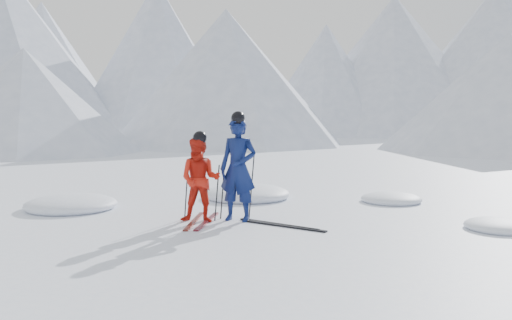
{
  "coord_description": "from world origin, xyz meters",
  "views": [
    {
      "loc": [
        -1.27,
        -10.36,
        2.01
      ],
      "look_at": [
        -1.49,
        0.5,
        1.1
      ],
      "focal_mm": 38.0,
      "sensor_mm": 36.0,
      "label": 1
    }
  ],
  "objects": [
    {
      "name": "pole_red_right",
      "position": [
        -2.22,
        -0.2,
        0.53
      ],
      "size": [
        0.11,
        0.08,
        1.07
      ],
      "primitive_type": "cylinder",
      "rotation": [
        -0.05,
        0.08,
        0.0
      ],
      "color": "black",
      "rests_on": "ground"
    },
    {
      "name": "skier_blue",
      "position": [
        -1.81,
        -0.2,
        0.98
      ],
      "size": [
        0.83,
        0.68,
        1.97
      ],
      "primitive_type": "imported",
      "rotation": [
        0.0,
        0.0,
        -0.32
      ],
      "color": "#0D1A4F",
      "rests_on": "ground"
    },
    {
      "name": "pole_blue_left",
      "position": [
        -2.11,
        -0.05,
        0.66
      ],
      "size": [
        0.13,
        0.09,
        1.31
      ],
      "primitive_type": "cylinder",
      "rotation": [
        0.05,
        0.08,
        0.0
      ],
      "color": "black",
      "rests_on": "ground"
    },
    {
      "name": "pole_red_left",
      "position": [
        -2.82,
        -0.1,
        0.53
      ],
      "size": [
        0.11,
        0.09,
        1.07
      ],
      "primitive_type": "cylinder",
      "rotation": [
        0.06,
        0.08,
        0.0
      ],
      "color": "black",
      "rests_on": "ground"
    },
    {
      "name": "skier_red",
      "position": [
        -2.52,
        -0.35,
        0.8
      ],
      "size": [
        0.83,
        0.67,
        1.6
      ],
      "primitive_type": "imported",
      "rotation": [
        0.0,
        0.0,
        -0.08
      ],
      "color": "red",
      "rests_on": "ground"
    },
    {
      "name": "ski_loose_a",
      "position": [
        -1.06,
        -0.61,
        0.01
      ],
      "size": [
        1.44,
        1.06,
        0.03
      ],
      "primitive_type": "cube",
      "rotation": [
        0.0,
        0.0,
        0.95
      ],
      "color": "black",
      "rests_on": "ground"
    },
    {
      "name": "ground",
      "position": [
        0.0,
        0.0,
        0.0
      ],
      "size": [
        160.0,
        160.0,
        0.0
      ],
      "primitive_type": "plane",
      "color": "white",
      "rests_on": "ground"
    },
    {
      "name": "snow_lumps",
      "position": [
        -2.23,
        1.66,
        0.0
      ],
      "size": [
        9.86,
        5.1,
        0.46
      ],
      "color": "white",
      "rests_on": "ground"
    },
    {
      "name": "mountain_range",
      "position": [
        5.71,
        35.31,
        6.72
      ],
      "size": [
        106.15,
        62.94,
        15.53
      ],
      "color": "#B2BCD1",
      "rests_on": "ground"
    },
    {
      "name": "pole_blue_right",
      "position": [
        -1.56,
        0.05,
        0.66
      ],
      "size": [
        0.13,
        0.08,
        1.31
      ],
      "primitive_type": "cylinder",
      "rotation": [
        -0.04,
        0.08,
        0.0
      ],
      "color": "black",
      "rests_on": "ground"
    },
    {
      "name": "ski_worn_right",
      "position": [
        -2.4,
        -0.35,
        0.01
      ],
      "size": [
        0.29,
        1.7,
        0.03
      ],
      "primitive_type": "cube",
      "rotation": [
        0.0,
        0.0,
        -0.12
      ],
      "color": "black",
      "rests_on": "ground"
    },
    {
      "name": "ski_loose_b",
      "position": [
        -0.96,
        -0.76,
        0.01
      ],
      "size": [
        1.47,
        1.01,
        0.03
      ],
      "primitive_type": "cube",
      "rotation": [
        0.0,
        0.0,
        0.99
      ],
      "color": "black",
      "rests_on": "ground"
    },
    {
      "name": "ski_worn_left",
      "position": [
        -2.64,
        -0.35,
        0.01
      ],
      "size": [
        0.17,
        1.7,
        0.03
      ],
      "primitive_type": "cube",
      "rotation": [
        0.0,
        0.0,
        -0.05
      ],
      "color": "black",
      "rests_on": "ground"
    }
  ]
}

